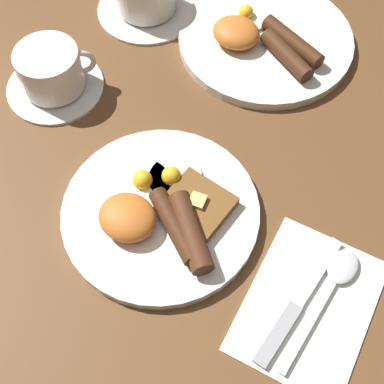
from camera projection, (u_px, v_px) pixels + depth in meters
ground_plane at (161, 215)px, 0.70m from camera, size 3.00×3.00×0.00m
breakfast_plate_near at (161, 212)px, 0.69m from camera, size 0.26×0.26×0.05m
breakfast_plate_far at (264, 39)px, 0.85m from camera, size 0.28×0.28×0.05m
teacup_near at (52, 73)px, 0.78m from camera, size 0.15×0.15×0.07m
napkin at (309, 305)px, 0.64m from camera, size 0.16×0.20×0.01m
knife at (296, 306)px, 0.63m from camera, size 0.03×0.19×0.01m
spoon at (336, 278)px, 0.65m from camera, size 0.04×0.18×0.01m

